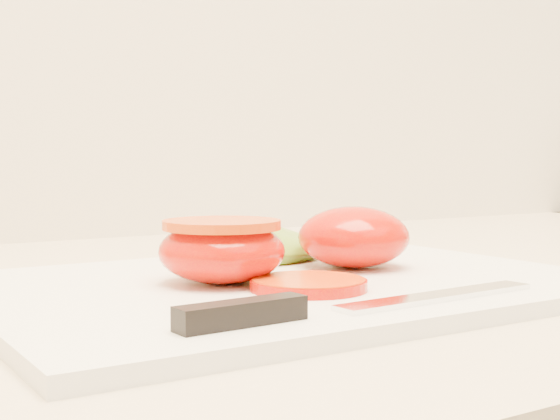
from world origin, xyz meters
TOP-DOWN VIEW (x-y plane):
  - cutting_board at (-0.59, 1.60)m, footprint 0.41×0.29m
  - tomato_half_dome at (-0.53, 1.62)m, footprint 0.08×0.08m
  - tomato_half_cut at (-0.64, 1.61)m, footprint 0.08×0.08m
  - tomato_slice_0 at (-0.61, 1.55)m, footprint 0.07×0.07m
  - lettuce_leaf_0 at (-0.56, 1.69)m, footprint 0.14×0.13m
  - knife at (-0.64, 1.49)m, footprint 0.24×0.03m

SIDE VIEW (x-z plane):
  - cutting_board at x=-0.59m, z-range 0.93..0.94m
  - tomato_slice_0 at x=-0.61m, z-range 0.94..0.95m
  - knife at x=-0.64m, z-range 0.94..0.95m
  - lettuce_leaf_0 at x=-0.56m, z-range 0.94..0.97m
  - tomato_half_cut at x=-0.64m, z-range 0.94..0.98m
  - tomato_half_dome at x=-0.53m, z-range 0.94..0.98m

